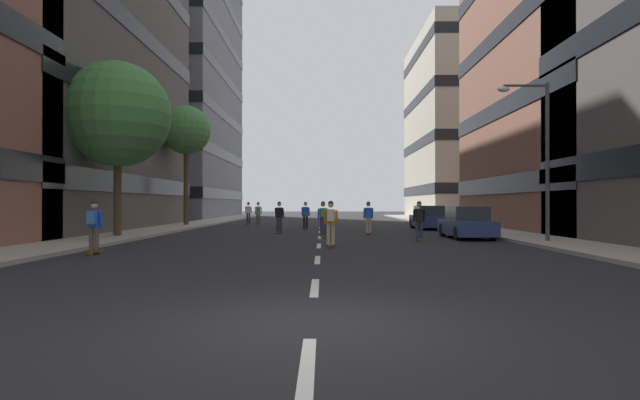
% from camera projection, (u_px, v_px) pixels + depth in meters
% --- Properties ---
extents(ground_plane, '(146.73, 146.73, 0.00)m').
position_uv_depth(ground_plane, '(320.00, 230.00, 31.71)').
color(ground_plane, black).
extents(sidewalk_left, '(2.94, 67.25, 0.14)m').
position_uv_depth(sidewalk_left, '(177.00, 227.00, 34.83)').
color(sidewalk_left, '#9E9991').
rests_on(sidewalk_left, ground_plane).
extents(sidewalk_right, '(2.94, 67.25, 0.14)m').
position_uv_depth(sidewalk_right, '(464.00, 227.00, 34.72)').
color(sidewalk_right, '#9E9991').
rests_on(sidewalk_right, ground_plane).
extents(lane_markings, '(0.16, 57.20, 0.01)m').
position_uv_depth(lane_markings, '(320.00, 230.00, 32.76)').
color(lane_markings, silver).
rests_on(lane_markings, ground_plane).
extents(building_left_far, '(13.21, 23.70, 31.68)m').
position_uv_depth(building_left_far, '(171.00, 82.00, 60.29)').
color(building_left_far, slate).
rests_on(building_left_far, ground_plane).
extents(building_right_mid, '(13.21, 19.31, 18.87)m').
position_uv_depth(building_right_mid, '(606.00, 77.00, 31.92)').
color(building_right_mid, brown).
rests_on(building_right_mid, ground_plane).
extents(building_right_far, '(13.21, 19.22, 21.13)m').
position_uv_depth(building_right_far, '(473.00, 126.00, 60.05)').
color(building_right_far, '#BCB29E').
rests_on(building_right_far, ground_plane).
extents(parked_car_near, '(1.82, 4.40, 1.52)m').
position_uv_depth(parked_car_near, '(429.00, 218.00, 33.43)').
color(parked_car_near, navy).
rests_on(parked_car_near, ground_plane).
extents(parked_car_mid, '(1.82, 4.40, 1.52)m').
position_uv_depth(parked_car_mid, '(466.00, 224.00, 24.64)').
color(parked_car_mid, navy).
rests_on(parked_car_mid, ground_plane).
extents(street_tree_near, '(3.51, 3.51, 8.58)m').
position_uv_depth(street_tree_near, '(186.00, 131.00, 37.09)').
color(street_tree_near, '#4C3823').
rests_on(street_tree_near, sidewalk_left).
extents(street_tree_mid, '(5.04, 5.04, 8.34)m').
position_uv_depth(street_tree_mid, '(118.00, 115.00, 24.72)').
color(street_tree_mid, '#4C3823').
rests_on(street_tree_mid, sidewalk_left).
extents(streetlamp_right, '(2.13, 0.30, 6.50)m').
position_uv_depth(streetlamp_right, '(538.00, 144.00, 21.20)').
color(streetlamp_right, '#3F3F44').
rests_on(streetlamp_right, sidewalk_right).
extents(skater_0, '(0.54, 0.91, 1.78)m').
position_uv_depth(skater_0, '(368.00, 216.00, 27.89)').
color(skater_0, brown).
rests_on(skater_0, ground_plane).
extents(skater_1, '(0.54, 0.90, 1.78)m').
position_uv_depth(skater_1, '(419.00, 219.00, 22.75)').
color(skater_1, brown).
rests_on(skater_1, ground_plane).
extents(skater_2, '(0.54, 0.91, 1.78)m').
position_uv_depth(skater_2, '(331.00, 221.00, 19.81)').
color(skater_2, brown).
rests_on(skater_2, ground_plane).
extents(skater_3, '(0.54, 0.91, 1.78)m').
position_uv_depth(skater_3, '(94.00, 224.00, 16.86)').
color(skater_3, brown).
rests_on(skater_3, ground_plane).
extents(skater_4, '(0.57, 0.92, 1.78)m').
position_uv_depth(skater_4, '(279.00, 216.00, 28.88)').
color(skater_4, brown).
rests_on(skater_4, ground_plane).
extents(skater_5, '(0.55, 0.91, 1.78)m').
position_uv_depth(skater_5, '(323.00, 217.00, 25.42)').
color(skater_5, brown).
rests_on(skater_5, ground_plane).
extents(skater_6, '(0.54, 0.91, 1.78)m').
position_uv_depth(skater_6, '(258.00, 212.00, 39.14)').
color(skater_6, brown).
rests_on(skater_6, ground_plane).
extents(skater_7, '(0.56, 0.92, 1.78)m').
position_uv_depth(skater_7, '(306.00, 214.00, 33.21)').
color(skater_7, brown).
rests_on(skater_7, ground_plane).
extents(skater_8, '(0.55, 0.91, 1.78)m').
position_uv_depth(skater_8, '(248.00, 212.00, 40.55)').
color(skater_8, brown).
rests_on(skater_8, ground_plane).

